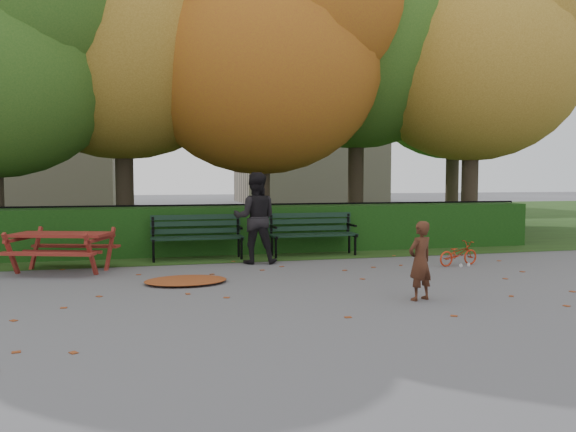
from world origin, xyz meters
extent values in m
plane|color=slate|center=(0.00, 0.00, 0.00)|extent=(90.00, 90.00, 0.00)
plane|color=#1F3512|center=(0.00, 14.00, 0.01)|extent=(90.00, 90.00, 0.00)
cube|color=#A29682|center=(-9.00, 26.00, 7.50)|extent=(10.00, 7.00, 15.00)
cube|color=#A29682|center=(8.00, 28.00, 6.00)|extent=(9.00, 6.00, 12.00)
cube|color=black|center=(0.00, 4.50, 0.50)|extent=(13.00, 0.90, 1.00)
cube|color=black|center=(0.00, 5.30, 0.08)|extent=(14.00, 0.04, 0.04)
cube|color=black|center=(0.00, 5.30, 1.00)|extent=(14.00, 0.04, 0.04)
cylinder|color=black|center=(-3.00, 5.30, 0.50)|extent=(0.03, 0.03, 1.00)
cylinder|color=black|center=(0.00, 5.30, 0.50)|extent=(0.03, 0.03, 1.00)
cylinder|color=black|center=(3.00, 5.30, 0.50)|extent=(0.03, 0.03, 1.00)
cylinder|color=black|center=(6.50, 5.30, 0.50)|extent=(0.03, 0.03, 1.00)
cylinder|color=#30231C|center=(-2.80, 7.00, 1.57)|extent=(0.44, 0.44, 3.15)
ellipsoid|color=#8C6118|center=(-2.80, 7.00, 4.95)|extent=(6.40, 6.40, 5.76)
cylinder|color=#30231C|center=(0.50, 6.20, 1.40)|extent=(0.44, 0.44, 2.80)
ellipsoid|color=#9A421C|center=(0.50, 6.20, 4.40)|extent=(6.00, 6.00, 5.40)
sphere|color=#9A421C|center=(1.55, 5.45, 5.75)|extent=(4.50, 4.50, 4.50)
cylinder|color=#30231C|center=(3.50, 7.50, 1.75)|extent=(0.44, 0.44, 3.50)
ellipsoid|color=#2A591A|center=(3.50, 7.50, 5.50)|extent=(6.80, 6.80, 6.12)
cylinder|color=#30231C|center=(6.20, 6.00, 1.49)|extent=(0.44, 0.44, 2.97)
ellipsoid|color=#8C6118|center=(6.20, 6.00, 4.68)|extent=(5.80, 5.80, 5.22)
sphere|color=#8C6118|center=(7.21, 5.28, 5.98)|extent=(4.35, 4.35, 4.35)
cylinder|color=#30231C|center=(8.00, 10.00, 1.57)|extent=(0.44, 0.44, 3.15)
ellipsoid|color=#2A591A|center=(8.00, 10.00, 4.95)|extent=(6.00, 6.00, 5.40)
sphere|color=#2A591A|center=(9.05, 9.25, 6.30)|extent=(4.50, 4.50, 4.50)
cube|color=black|center=(-1.30, 3.42, 0.44)|extent=(1.80, 0.12, 0.04)
cube|color=black|center=(-1.30, 3.60, 0.44)|extent=(1.80, 0.12, 0.04)
cube|color=black|center=(-1.30, 3.78, 0.44)|extent=(1.80, 0.12, 0.04)
cube|color=black|center=(-1.30, 3.87, 0.55)|extent=(1.80, 0.05, 0.10)
cube|color=black|center=(-1.30, 3.87, 0.70)|extent=(1.80, 0.05, 0.10)
cube|color=black|center=(-1.30, 3.87, 0.83)|extent=(1.80, 0.05, 0.10)
cube|color=black|center=(-2.15, 3.60, 0.42)|extent=(0.05, 0.55, 0.06)
cube|color=black|center=(-2.15, 3.87, 0.65)|extent=(0.05, 0.05, 0.41)
cylinder|color=black|center=(-2.15, 3.42, 0.22)|extent=(0.05, 0.05, 0.44)
cylinder|color=black|center=(-2.15, 3.78, 0.22)|extent=(0.05, 0.05, 0.44)
cube|color=black|center=(-2.15, 3.62, 0.62)|extent=(0.05, 0.45, 0.04)
cube|color=black|center=(-0.45, 3.60, 0.42)|extent=(0.05, 0.55, 0.06)
cube|color=black|center=(-0.45, 3.87, 0.65)|extent=(0.05, 0.05, 0.41)
cylinder|color=black|center=(-0.45, 3.42, 0.22)|extent=(0.05, 0.05, 0.44)
cylinder|color=black|center=(-0.45, 3.78, 0.22)|extent=(0.05, 0.05, 0.44)
cube|color=black|center=(-0.45, 3.62, 0.62)|extent=(0.05, 0.45, 0.04)
cube|color=black|center=(1.10, 3.42, 0.44)|extent=(1.80, 0.12, 0.04)
cube|color=black|center=(1.10, 3.60, 0.44)|extent=(1.80, 0.12, 0.04)
cube|color=black|center=(1.10, 3.78, 0.44)|extent=(1.80, 0.12, 0.04)
cube|color=black|center=(1.10, 3.87, 0.55)|extent=(1.80, 0.05, 0.10)
cube|color=black|center=(1.10, 3.87, 0.70)|extent=(1.80, 0.05, 0.10)
cube|color=black|center=(1.10, 3.87, 0.83)|extent=(1.80, 0.05, 0.10)
cube|color=black|center=(0.25, 3.60, 0.42)|extent=(0.05, 0.55, 0.06)
cube|color=black|center=(0.25, 3.87, 0.65)|extent=(0.05, 0.05, 0.41)
cylinder|color=black|center=(0.25, 3.42, 0.22)|extent=(0.05, 0.05, 0.44)
cylinder|color=black|center=(0.25, 3.78, 0.22)|extent=(0.05, 0.05, 0.44)
cube|color=black|center=(0.25, 3.62, 0.62)|extent=(0.05, 0.45, 0.04)
cube|color=black|center=(1.95, 3.60, 0.42)|extent=(0.05, 0.55, 0.06)
cube|color=black|center=(1.95, 3.87, 0.65)|extent=(0.05, 0.05, 0.41)
cylinder|color=black|center=(1.95, 3.42, 0.22)|extent=(0.05, 0.05, 0.44)
cylinder|color=black|center=(1.95, 3.78, 0.22)|extent=(0.05, 0.05, 0.44)
cube|color=black|center=(1.95, 3.62, 0.62)|extent=(0.05, 0.45, 0.04)
cube|color=maroon|center=(-3.68, 2.73, 0.65)|extent=(1.71, 1.13, 0.05)
cube|color=maroon|center=(-3.85, 2.23, 0.39)|extent=(1.57, 0.71, 0.04)
cube|color=maroon|center=(-3.52, 3.23, 0.39)|extent=(1.57, 0.71, 0.04)
cube|color=maroon|center=(-4.46, 2.57, 0.35)|extent=(0.19, 0.45, 0.77)
cube|color=maroon|center=(-4.21, 3.32, 0.35)|extent=(0.19, 0.45, 0.77)
cube|color=maroon|center=(-4.34, 2.94, 0.58)|extent=(0.43, 1.14, 0.05)
cube|color=maroon|center=(-3.16, 2.13, 0.35)|extent=(0.19, 0.45, 0.77)
cube|color=maroon|center=(-2.91, 2.89, 0.35)|extent=(0.19, 0.45, 0.77)
cube|color=maroon|center=(-3.03, 2.51, 0.58)|extent=(0.43, 1.14, 0.05)
cube|color=maroon|center=(-3.68, 2.73, 0.35)|extent=(1.35, 0.50, 0.05)
ellipsoid|color=brown|center=(-1.69, 1.17, 0.04)|extent=(1.48, 1.24, 0.09)
imported|color=#442315|center=(1.27, -0.79, 0.53)|extent=(0.45, 0.37, 1.06)
imported|color=black|center=(-0.27, 2.90, 0.86)|extent=(0.95, 0.81, 1.73)
imported|color=#B62B10|center=(3.32, 1.70, 0.22)|extent=(0.90, 0.46, 0.45)
camera|label=1|loc=(-2.21, -7.53, 1.64)|focal=35.00mm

